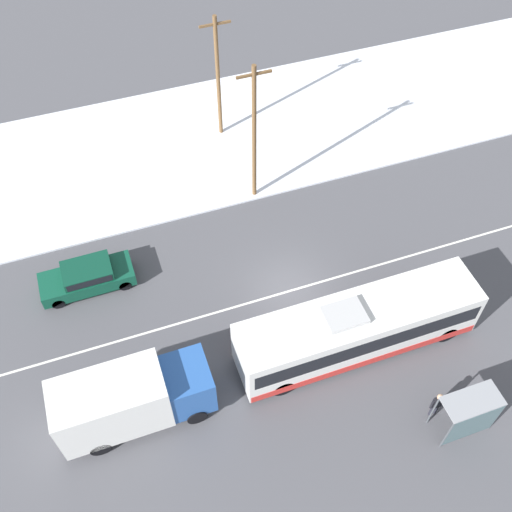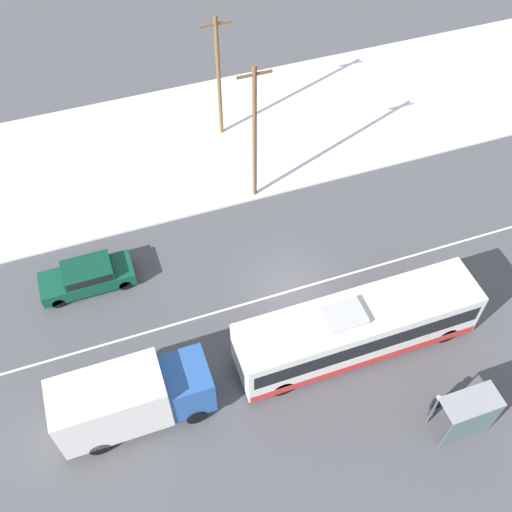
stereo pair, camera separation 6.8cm
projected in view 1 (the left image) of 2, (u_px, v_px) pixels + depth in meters
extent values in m
plane|color=#4C4C51|center=(289.00, 291.00, 30.30)|extent=(120.00, 120.00, 0.00)
cube|color=silver|center=(216.00, 138.00, 37.64)|extent=(80.00, 11.78, 0.12)
cube|color=silver|center=(289.00, 291.00, 30.30)|extent=(60.00, 0.12, 0.00)
cube|color=white|center=(358.00, 327.00, 27.09)|extent=(11.25, 2.55, 2.63)
cube|color=black|center=(359.00, 324.00, 26.84)|extent=(10.80, 2.57, 1.00)
cube|color=red|center=(355.00, 340.00, 27.93)|extent=(11.14, 2.57, 0.47)
cube|color=#B2B2B2|center=(344.00, 315.00, 25.80)|extent=(1.80, 1.40, 0.24)
cylinder|color=black|center=(446.00, 334.00, 28.15)|extent=(1.00, 0.28, 1.00)
cylinder|color=black|center=(422.00, 296.00, 29.49)|extent=(1.00, 0.28, 1.00)
cylinder|color=black|center=(283.00, 387.00, 26.43)|extent=(1.00, 0.28, 1.00)
cylinder|color=black|center=(265.00, 345.00, 27.77)|extent=(1.00, 0.28, 1.00)
cube|color=silver|center=(111.00, 404.00, 24.44)|extent=(4.56, 2.30, 2.80)
cube|color=#2856A3|center=(188.00, 383.00, 25.35)|extent=(1.90, 2.18, 2.18)
cube|color=black|center=(209.00, 372.00, 25.21)|extent=(0.06, 1.96, 0.96)
cylinder|color=black|center=(197.00, 416.00, 25.64)|extent=(0.90, 0.26, 0.90)
cylinder|color=black|center=(184.00, 375.00, 26.84)|extent=(0.90, 0.26, 0.90)
cylinder|color=black|center=(101.00, 448.00, 24.77)|extent=(0.90, 0.26, 0.90)
cylinder|color=black|center=(92.00, 404.00, 25.98)|extent=(0.90, 0.26, 0.90)
cube|color=#0F4733|center=(87.00, 279.00, 30.05)|extent=(4.62, 1.80, 0.73)
cube|color=#0D3C2B|center=(87.00, 271.00, 29.59)|extent=(2.40, 1.66, 0.52)
cube|color=black|center=(87.00, 271.00, 29.59)|extent=(2.21, 1.69, 0.41)
cylinder|color=black|center=(58.00, 303.00, 29.46)|extent=(0.64, 0.22, 0.64)
cylinder|color=black|center=(54.00, 279.00, 30.39)|extent=(0.64, 0.22, 0.64)
cylinder|color=black|center=(125.00, 285.00, 30.15)|extent=(0.64, 0.22, 0.64)
cylinder|color=black|center=(119.00, 262.00, 31.09)|extent=(0.64, 0.22, 0.64)
cylinder|color=#23232D|center=(431.00, 410.00, 25.85)|extent=(0.12, 0.12, 0.80)
cylinder|color=#23232D|center=(436.00, 409.00, 25.90)|extent=(0.12, 0.12, 0.80)
cube|color=black|center=(438.00, 402.00, 25.30)|extent=(0.42, 0.23, 0.66)
sphere|color=tan|center=(440.00, 397.00, 24.94)|extent=(0.28, 0.28, 0.28)
cylinder|color=black|center=(432.00, 404.00, 25.28)|extent=(0.10, 0.10, 0.63)
cylinder|color=black|center=(443.00, 401.00, 25.38)|extent=(0.10, 0.10, 0.63)
cube|color=gray|center=(473.00, 401.00, 24.01)|extent=(2.45, 1.20, 0.06)
cube|color=slate|center=(473.00, 426.00, 24.58)|extent=(2.36, 0.04, 2.16)
cylinder|color=#474C51|center=(433.00, 411.00, 25.03)|extent=(0.08, 0.08, 2.34)
cylinder|color=#474C51|center=(482.00, 393.00, 25.52)|extent=(0.08, 0.08, 2.34)
cylinder|color=#474C51|center=(447.00, 435.00, 24.36)|extent=(0.08, 0.08, 2.34)
cylinder|color=#474C51|center=(497.00, 417.00, 24.86)|extent=(0.08, 0.08, 2.34)
cylinder|color=brown|center=(254.00, 137.00, 31.23)|extent=(0.24, 0.24, 8.58)
cube|color=brown|center=(254.00, 74.00, 28.28)|extent=(1.80, 0.12, 0.12)
cylinder|color=brown|center=(218.00, 80.00, 34.91)|extent=(0.24, 0.24, 7.97)
cube|color=brown|center=(215.00, 24.00, 32.19)|extent=(1.80, 0.12, 0.12)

